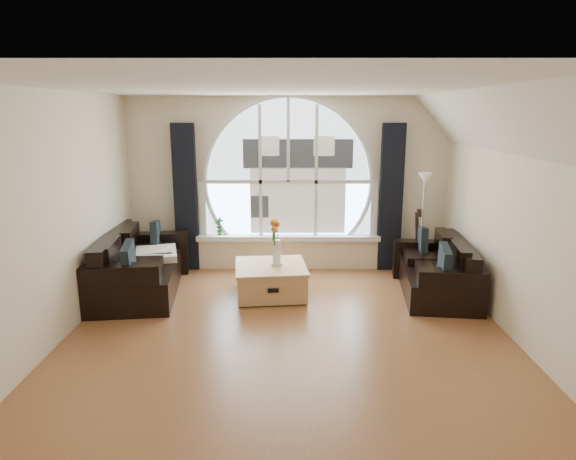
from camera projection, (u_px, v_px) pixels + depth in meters
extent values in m
cube|color=brown|center=(288.00, 342.00, 5.53)|extent=(5.00, 5.50, 0.01)
cube|color=silver|center=(288.00, 87.00, 4.91)|extent=(5.00, 5.50, 0.01)
cube|color=beige|center=(288.00, 184.00, 7.89)|extent=(5.00, 0.01, 2.70)
cube|color=beige|center=(286.00, 338.00, 2.54)|extent=(5.00, 0.01, 2.70)
cube|color=beige|center=(48.00, 222.00, 5.22)|extent=(0.01, 5.50, 2.70)
cube|color=beige|center=(529.00, 222.00, 5.21)|extent=(0.01, 5.50, 2.70)
cube|color=silver|center=(509.00, 124.00, 4.98)|extent=(0.92, 5.50, 0.72)
cube|color=silver|center=(288.00, 167.00, 7.80)|extent=(2.60, 0.06, 2.15)
cube|color=white|center=(288.00, 238.00, 7.99)|extent=(2.90, 0.22, 0.08)
cube|color=white|center=(288.00, 167.00, 7.77)|extent=(2.76, 0.08, 2.15)
cube|color=silver|center=(298.00, 175.00, 7.82)|extent=(1.70, 0.02, 1.50)
cube|color=black|center=(186.00, 198.00, 7.83)|extent=(0.35, 0.12, 2.30)
cube|color=black|center=(391.00, 198.00, 7.82)|extent=(0.35, 0.12, 2.30)
cube|color=black|center=(141.00, 265.00, 6.94)|extent=(1.17, 2.00, 0.84)
cube|color=black|center=(435.00, 266.00, 6.88)|extent=(1.02, 1.75, 0.74)
cube|color=tan|center=(271.00, 279.00, 6.89)|extent=(1.04, 1.04, 0.47)
cube|color=silver|center=(156.00, 254.00, 7.10)|extent=(0.68, 0.68, 0.10)
cube|color=white|center=(277.00, 237.00, 6.79)|extent=(0.24, 0.24, 0.70)
cube|color=#B2B2B2|center=(422.00, 226.00, 7.47)|extent=(0.24, 0.24, 1.60)
cube|color=brown|center=(415.00, 242.00, 7.65)|extent=(0.38, 0.28, 1.06)
imported|color=#1E6023|center=(219.00, 226.00, 7.95)|extent=(0.18, 0.14, 0.29)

